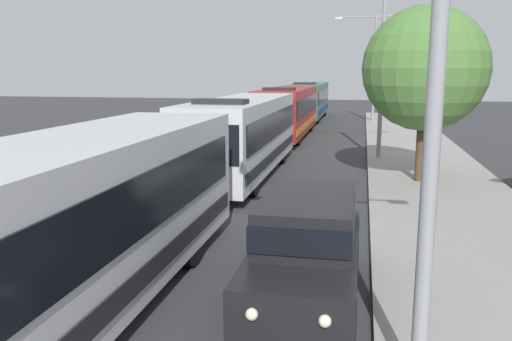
% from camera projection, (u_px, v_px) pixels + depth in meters
% --- Properties ---
extents(bus_lead, '(2.58, 12.21, 3.21)m').
position_uv_depth(bus_lead, '(49.00, 234.00, 7.93)').
color(bus_lead, silver).
rests_on(bus_lead, ground_plane).
extents(bus_second_in_line, '(2.58, 11.10, 3.21)m').
position_uv_depth(bus_second_in_line, '(243.00, 133.00, 20.67)').
color(bus_second_in_line, silver).
rests_on(bus_second_in_line, ground_plane).
extents(bus_middle, '(2.58, 12.26, 3.21)m').
position_uv_depth(bus_middle, '(288.00, 110.00, 32.85)').
color(bus_middle, maroon).
rests_on(bus_middle, ground_plane).
extents(bus_fourth_in_line, '(2.58, 11.98, 3.21)m').
position_uv_depth(bus_fourth_in_line, '(309.00, 99.00, 45.26)').
color(bus_fourth_in_line, '#33724C').
rests_on(bus_fourth_in_line, ground_plane).
extents(white_suv, '(1.86, 4.78, 1.90)m').
position_uv_depth(white_suv, '(307.00, 245.00, 9.45)').
color(white_suv, black).
rests_on(white_suv, ground_plane).
extents(streetlamp_near, '(5.19, 0.28, 7.55)m').
position_uv_depth(streetlamp_near, '(440.00, 10.00, 5.76)').
color(streetlamp_near, gray).
rests_on(streetlamp_near, sidewalk).
extents(streetlamp_mid, '(5.90, 0.28, 7.99)m').
position_uv_depth(streetlamp_mid, '(383.00, 50.00, 23.58)').
color(streetlamp_mid, gray).
rests_on(streetlamp_mid, sidewalk).
extents(streetlamp_far, '(6.40, 0.28, 8.34)m').
position_uv_depth(streetlamp_far, '(375.00, 56.00, 41.42)').
color(streetlamp_far, gray).
rests_on(streetlamp_far, sidewalk).
extents(roadside_tree, '(4.41, 4.41, 6.26)m').
position_uv_depth(roadside_tree, '(425.00, 69.00, 18.50)').
color(roadside_tree, '#4C3823').
rests_on(roadside_tree, sidewalk).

